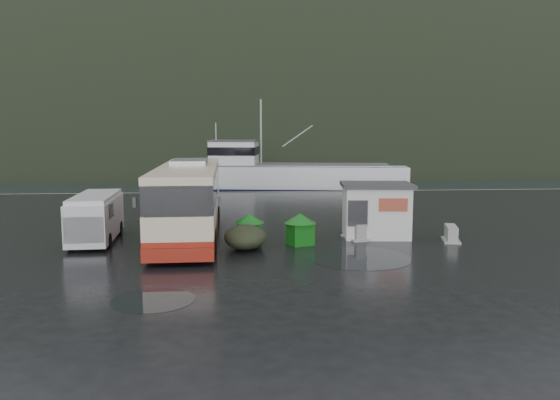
{
  "coord_description": "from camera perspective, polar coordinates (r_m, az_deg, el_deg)",
  "views": [
    {
      "loc": [
        0.64,
        -25.72,
        5.34
      ],
      "look_at": [
        2.89,
        1.85,
        1.7
      ],
      "focal_mm": 35.0,
      "sensor_mm": 36.0,
      "label": 1
    }
  ],
  "objects": [
    {
      "name": "jersey_barrier_b",
      "position": [
        27.3,
        17.42,
        -4.13
      ],
      "size": [
        1.1,
        1.64,
        0.75
      ],
      "primitive_type": null,
      "rotation": [
        0.0,
        0.0,
        -0.25
      ],
      "color": "#999993",
      "rests_on": "ground"
    },
    {
      "name": "dome_tent",
      "position": [
        24.59,
        -3.65,
        -5.06
      ],
      "size": [
        1.96,
        2.7,
        1.05
      ],
      "primitive_type": null,
      "rotation": [
        0.0,
        0.0,
        -0.02
      ],
      "color": "#2A2F1C",
      "rests_on": "ground"
    },
    {
      "name": "puddles",
      "position": [
        24.08,
        5.67,
        -5.34
      ],
      "size": [
        13.57,
        17.39,
        0.01
      ],
      "color": "black",
      "rests_on": "ground"
    },
    {
      "name": "ground",
      "position": [
        26.27,
        -5.98,
        -4.27
      ],
      "size": [
        160.0,
        160.0,
        0.0
      ],
      "primitive_type": "plane",
      "color": "black",
      "rests_on": "ground"
    },
    {
      "name": "fishing_trawler",
      "position": [
        55.08,
        0.86,
        1.94
      ],
      "size": [
        24.24,
        8.69,
        9.49
      ],
      "primitive_type": null,
      "rotation": [
        0.0,
        0.0,
        -0.15
      ],
      "color": "silver",
      "rests_on": "ground"
    },
    {
      "name": "headland",
      "position": [
        275.93,
        -2.73,
        6.38
      ],
      "size": [
        780.0,
        540.0,
        570.0
      ],
      "primitive_type": "ellipsoid",
      "color": "black",
      "rests_on": "ground"
    },
    {
      "name": "coach_bus",
      "position": [
        28.01,
        -9.41,
        -3.59
      ],
      "size": [
        3.47,
        13.35,
        3.77
      ],
      "primitive_type": null,
      "rotation": [
        0.0,
        0.0,
        0.01
      ],
      "color": "beige",
      "rests_on": "ground"
    },
    {
      "name": "ticket_kiosk",
      "position": [
        27.56,
        9.94,
        -3.79
      ],
      "size": [
        3.68,
        2.94,
        2.68
      ],
      "primitive_type": null,
      "rotation": [
        0.0,
        0.0,
        -0.11
      ],
      "color": "silver",
      "rests_on": "ground"
    },
    {
      "name": "jersey_barrier_a",
      "position": [
        26.21,
        2.08,
        -4.26
      ],
      "size": [
        1.37,
        1.94,
        0.88
      ],
      "primitive_type": null,
      "rotation": [
        0.0,
        0.0,
        -0.31
      ],
      "color": "#999993",
      "rests_on": "ground"
    },
    {
      "name": "quay_edge",
      "position": [
        46.03,
        -5.43,
        0.8
      ],
      "size": [
        160.0,
        0.6,
        1.5
      ],
      "primitive_type": "cube",
      "color": "#999993",
      "rests_on": "ground"
    },
    {
      "name": "jersey_barrier_c",
      "position": [
        26.85,
        7.83,
        -4.04
      ],
      "size": [
        1.14,
        1.78,
        0.82
      ],
      "primitive_type": null,
      "rotation": [
        0.0,
        0.0,
        0.2
      ],
      "color": "#999993",
      "rests_on": "ground"
    },
    {
      "name": "waste_bin_right",
      "position": [
        25.73,
        -3.22,
        -4.49
      ],
      "size": [
        1.21,
        1.21,
        1.39
      ],
      "primitive_type": null,
      "rotation": [
        0.0,
        0.0,
        0.24
      ],
      "color": "#116215",
      "rests_on": "ground"
    },
    {
      "name": "harbor_water",
      "position": [
        135.82,
        -4.95,
        5.22
      ],
      "size": [
        300.0,
        180.0,
        0.02
      ],
      "primitive_type": "cube",
      "color": "black",
      "rests_on": "ground"
    },
    {
      "name": "white_van",
      "position": [
        27.52,
        -18.58,
        -4.09
      ],
      "size": [
        2.14,
        5.51,
        2.26
      ],
      "primitive_type": null,
      "rotation": [
        0.0,
        0.0,
        0.05
      ],
      "color": "silver",
      "rests_on": "ground"
    },
    {
      "name": "waste_bin_left",
      "position": [
        25.35,
        2.11,
        -4.67
      ],
      "size": [
        1.34,
        1.34,
        1.46
      ],
      "primitive_type": null,
      "rotation": [
        0.0,
        0.0,
        0.35
      ],
      "color": "#116215",
      "rests_on": "ground"
    }
  ]
}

